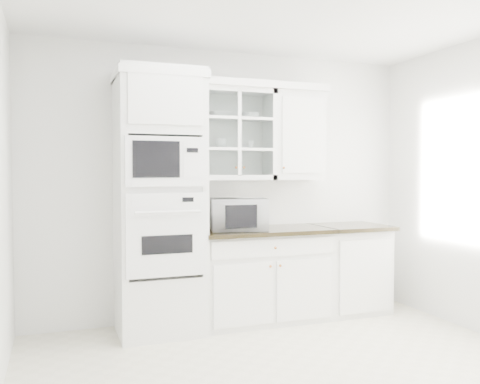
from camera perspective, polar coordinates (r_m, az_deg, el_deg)
name	(u,v)px	position (r m, az deg, el deg)	size (l,w,h in m)	color
ground	(304,379)	(3.87, 7.19, -20.12)	(4.00, 3.50, 0.01)	beige
room_shell	(280,133)	(3.98, 4.46, 6.60)	(4.00, 3.50, 2.70)	white
oven_column	(159,202)	(4.69, -9.04, -1.17)	(0.76, 0.68, 2.40)	white
base_cabinet_run	(262,274)	(5.11, 2.50, -9.20)	(1.32, 0.67, 0.92)	white
extra_base_cabinet	(349,268)	(5.57, 12.14, -8.30)	(0.72, 0.67, 0.92)	white
upper_cabinet_glass	(234,134)	(5.06, -0.71, 6.48)	(0.80, 0.33, 0.90)	white
upper_cabinet_solid	(295,136)	(5.33, 6.20, 6.25)	(0.55, 0.33, 0.90)	white
crown_molding	(224,84)	(5.06, -1.76, 12.00)	(2.14, 0.38, 0.07)	white
countertop_microwave	(239,214)	(4.88, -0.17, -2.49)	(0.53, 0.44, 0.31)	white
bowl_a	(220,115)	(5.03, -2.25, 8.66)	(0.23, 0.23, 0.06)	white
bowl_b	(250,116)	(5.13, 1.13, 8.54)	(0.19, 0.19, 0.06)	white
cup_a	(221,144)	(5.00, -2.17, 5.46)	(0.12, 0.12, 0.09)	white
cup_b	(250,145)	(5.10, 1.10, 5.32)	(0.09, 0.09, 0.08)	white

